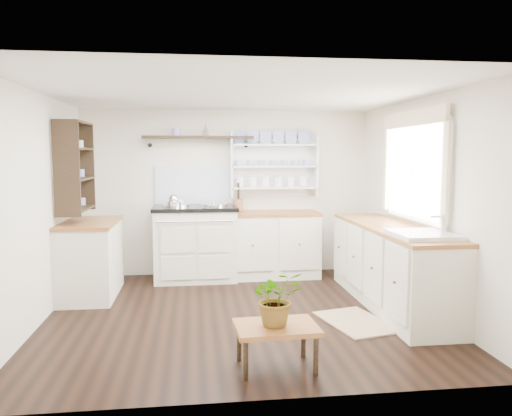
# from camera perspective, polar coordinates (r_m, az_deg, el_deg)

# --- Properties ---
(floor) EXTENTS (4.00, 3.80, 0.01)m
(floor) POSITION_cam_1_polar(r_m,az_deg,el_deg) (5.42, -1.85, -11.96)
(floor) COLOR black
(floor) RESTS_ON ground
(wall_back) EXTENTS (4.00, 0.02, 2.30)m
(wall_back) POSITION_cam_1_polar(r_m,az_deg,el_deg) (7.07, -3.29, 1.77)
(wall_back) COLOR silver
(wall_back) RESTS_ON ground
(wall_right) EXTENTS (0.02, 3.80, 2.30)m
(wall_right) POSITION_cam_1_polar(r_m,az_deg,el_deg) (5.72, 18.50, 0.47)
(wall_right) COLOR silver
(wall_right) RESTS_ON ground
(wall_left) EXTENTS (0.02, 3.80, 2.30)m
(wall_left) POSITION_cam_1_polar(r_m,az_deg,el_deg) (5.38, -23.62, -0.05)
(wall_left) COLOR silver
(wall_left) RESTS_ON ground
(ceiling) EXTENTS (4.00, 3.80, 0.01)m
(ceiling) POSITION_cam_1_polar(r_m,az_deg,el_deg) (5.19, -1.93, 12.97)
(ceiling) COLOR white
(ceiling) RESTS_ON wall_back
(window) EXTENTS (0.08, 1.55, 1.22)m
(window) POSITION_cam_1_polar(r_m,az_deg,el_deg) (5.81, 17.54, 4.68)
(window) COLOR white
(window) RESTS_ON wall_right
(aga_cooker) EXTENTS (1.12, 0.77, 1.03)m
(aga_cooker) POSITION_cam_1_polar(r_m,az_deg,el_deg) (6.80, -6.91, -3.89)
(aga_cooker) COLOR beige
(aga_cooker) RESTS_ON floor
(back_cabinets) EXTENTS (1.27, 0.63, 0.90)m
(back_cabinets) POSITION_cam_1_polar(r_m,az_deg,el_deg) (6.92, 1.88, -4.07)
(back_cabinets) COLOR silver
(back_cabinets) RESTS_ON floor
(right_cabinets) EXTENTS (0.62, 2.43, 0.90)m
(right_cabinets) POSITION_cam_1_polar(r_m,az_deg,el_deg) (5.79, 15.15, -6.27)
(right_cabinets) COLOR silver
(right_cabinets) RESTS_ON floor
(belfast_sink) EXTENTS (0.55, 0.60, 0.45)m
(belfast_sink) POSITION_cam_1_polar(r_m,az_deg,el_deg) (5.05, 18.47, -4.22)
(belfast_sink) COLOR white
(belfast_sink) RESTS_ON right_cabinets
(left_cabinets) EXTENTS (0.62, 1.13, 0.90)m
(left_cabinets) POSITION_cam_1_polar(r_m,az_deg,el_deg) (6.27, -18.38, -5.43)
(left_cabinets) COLOR silver
(left_cabinets) RESTS_ON floor
(plate_rack) EXTENTS (1.20, 0.22, 0.90)m
(plate_rack) POSITION_cam_1_polar(r_m,az_deg,el_deg) (7.08, 1.98, 5.07)
(plate_rack) COLOR white
(plate_rack) RESTS_ON wall_back
(high_shelf) EXTENTS (1.50, 0.29, 0.16)m
(high_shelf) POSITION_cam_1_polar(r_m,az_deg,el_deg) (6.91, -6.60, 7.94)
(high_shelf) COLOR black
(high_shelf) RESTS_ON wall_back
(left_shelving) EXTENTS (0.28, 0.80, 1.05)m
(left_shelving) POSITION_cam_1_polar(r_m,az_deg,el_deg) (6.19, -19.99, 4.53)
(left_shelving) COLOR black
(left_shelving) RESTS_ON wall_left
(kettle) EXTENTS (0.19, 0.19, 0.23)m
(kettle) POSITION_cam_1_polar(r_m,az_deg,el_deg) (6.62, -9.39, 0.50)
(kettle) COLOR silver
(kettle) RESTS_ON aga_cooker
(utensil_crock) EXTENTS (0.14, 0.14, 0.16)m
(utensil_crock) POSITION_cam_1_polar(r_m,az_deg,el_deg) (6.87, -2.10, 0.33)
(utensil_crock) COLOR #915835
(utensil_crock) RESTS_ON back_cabinets
(center_table) EXTENTS (0.66, 0.49, 0.35)m
(center_table) POSITION_cam_1_polar(r_m,az_deg,el_deg) (4.03, 2.34, -13.82)
(center_table) COLOR brown
(center_table) RESTS_ON floor
(potted_plant) EXTENTS (0.45, 0.41, 0.44)m
(potted_plant) POSITION_cam_1_polar(r_m,az_deg,el_deg) (3.95, 2.35, -10.22)
(potted_plant) COLOR #3F7233
(potted_plant) RESTS_ON center_table
(floor_rug) EXTENTS (0.74, 0.96, 0.02)m
(floor_rug) POSITION_cam_1_polar(r_m,az_deg,el_deg) (5.23, 11.36, -12.65)
(floor_rug) COLOR #917754
(floor_rug) RESTS_ON floor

